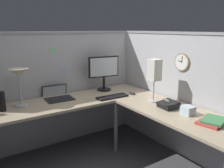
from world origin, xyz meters
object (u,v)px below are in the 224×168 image
at_px(monitor, 104,71).
at_px(keyboard, 112,97).
at_px(office_phone, 169,105).
at_px(wall_clock, 182,62).
at_px(computer_mouse, 132,93).
at_px(desk_lamp_dome, 19,75).
at_px(tissue_box, 188,110).
at_px(desk_lamp_paper, 154,71).
at_px(laptop, 57,96).
at_px(book_stack, 212,121).
at_px(thermos_flask, 2,101).

xyz_separation_m(monitor, keyboard, (-0.10, -0.38, -0.28)).
bearing_deg(office_phone, wall_clock, 20.75).
relative_size(monitor, computer_mouse, 4.81).
bearing_deg(keyboard, desk_lamp_dome, 164.20).
bearing_deg(tissue_box, desk_lamp_dome, 137.48).
xyz_separation_m(desk_lamp_dome, desk_lamp_paper, (1.41, -0.75, 0.02)).
height_order(laptop, computer_mouse, laptop).
height_order(monitor, desk_lamp_paper, desk_lamp_paper).
bearing_deg(book_stack, thermos_flask, 137.27).
distance_m(keyboard, wall_clock, 0.98).
bearing_deg(wall_clock, office_phone, -159.25).
bearing_deg(keyboard, wall_clock, -40.62).
bearing_deg(thermos_flask, tissue_box, -36.86).
bearing_deg(monitor, tissue_box, -80.62).
xyz_separation_m(monitor, desk_lamp_paper, (0.23, -0.80, 0.09)).
bearing_deg(thermos_flask, monitor, 5.06).
height_order(computer_mouse, office_phone, office_phone).
distance_m(desk_lamp_paper, wall_clock, 0.36).
bearing_deg(laptop, book_stack, -60.15).
height_order(laptop, office_phone, laptop).
height_order(thermos_flask, office_phone, thermos_flask).
distance_m(laptop, office_phone, 1.43).
bearing_deg(tissue_box, office_phone, 94.11).
relative_size(desk_lamp_dome, tissue_box, 3.71).
bearing_deg(book_stack, wall_clock, 64.89).
relative_size(monitor, wall_clock, 2.27).
bearing_deg(thermos_flask, desk_lamp_dome, 18.51).
relative_size(monitor, book_stack, 1.53).
height_order(keyboard, computer_mouse, computer_mouse).
height_order(office_phone, tissue_box, office_phone).
height_order(monitor, wall_clock, wall_clock).
height_order(desk_lamp_dome, wall_clock, wall_clock).
relative_size(keyboard, book_stack, 1.32).
bearing_deg(monitor, desk_lamp_paper, -74.14).
height_order(office_phone, desk_lamp_paper, desk_lamp_paper).
xyz_separation_m(computer_mouse, book_stack, (0.02, -1.21, 0.00)).
bearing_deg(laptop, desk_lamp_paper, -40.94).
bearing_deg(wall_clock, monitor, 119.55).
distance_m(thermos_flask, tissue_box, 2.02).
height_order(computer_mouse, desk_lamp_dome, desk_lamp_dome).
xyz_separation_m(laptop, keyboard, (0.61, -0.39, -0.01)).
bearing_deg(laptop, tissue_box, -55.33).
height_order(computer_mouse, desk_lamp_paper, desk_lamp_paper).
relative_size(monitor, laptop, 1.25).
xyz_separation_m(laptop, thermos_flask, (-0.68, -0.14, 0.09)).
bearing_deg(tissue_box, keyboard, 108.72).
xyz_separation_m(laptop, desk_lamp_paper, (0.94, -0.82, 0.36)).
bearing_deg(wall_clock, tissue_box, -129.75).
relative_size(laptop, keyboard, 0.93).
relative_size(laptop, book_stack, 1.22).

